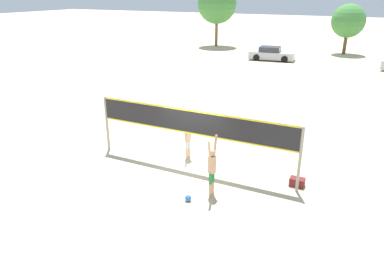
{
  "coord_description": "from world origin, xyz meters",
  "views": [
    {
      "loc": [
        6.05,
        -12.06,
        6.64
      ],
      "look_at": [
        0.0,
        0.0,
        1.33
      ],
      "focal_mm": 35.0,
      "sensor_mm": 36.0,
      "label": 1
    }
  ],
  "objects_px": {
    "gear_bag": "(297,182)",
    "tree_right_cluster": "(348,21)",
    "volleyball_net": "(192,126)",
    "parked_car_near": "(271,54)",
    "player_blocker": "(188,135)",
    "volleyball": "(188,198)",
    "player_spiker": "(212,166)",
    "tree_left_cluster": "(217,4)"
  },
  "relations": [
    {
      "from": "gear_bag",
      "to": "tree_right_cluster",
      "type": "height_order",
      "value": "tree_right_cluster"
    },
    {
      "from": "volleyball_net",
      "to": "parked_car_near",
      "type": "distance_m",
      "value": 26.06
    },
    {
      "from": "player_blocker",
      "to": "volleyball",
      "type": "bearing_deg",
      "value": 27.38
    },
    {
      "from": "player_spiker",
      "to": "parked_car_near",
      "type": "relative_size",
      "value": 0.46
    },
    {
      "from": "volleyball_net",
      "to": "tree_right_cluster",
      "type": "bearing_deg",
      "value": 86.13
    },
    {
      "from": "parked_car_near",
      "to": "tree_right_cluster",
      "type": "bearing_deg",
      "value": 44.15
    },
    {
      "from": "volleyball_net",
      "to": "gear_bag",
      "type": "xyz_separation_m",
      "value": [
        4.07,
        0.39,
        -1.62
      ]
    },
    {
      "from": "volleyball_net",
      "to": "player_blocker",
      "type": "xyz_separation_m",
      "value": [
        -0.59,
        0.79,
        -0.76
      ]
    },
    {
      "from": "tree_right_cluster",
      "to": "player_blocker",
      "type": "bearing_deg",
      "value": -95.01
    },
    {
      "from": "gear_bag",
      "to": "tree_left_cluster",
      "type": "relative_size",
      "value": 0.07
    },
    {
      "from": "volleyball_net",
      "to": "player_spiker",
      "type": "height_order",
      "value": "volleyball_net"
    },
    {
      "from": "player_spiker",
      "to": "gear_bag",
      "type": "bearing_deg",
      "value": -52.0
    },
    {
      "from": "player_blocker",
      "to": "tree_right_cluster",
      "type": "height_order",
      "value": "tree_right_cluster"
    },
    {
      "from": "volleyball",
      "to": "gear_bag",
      "type": "distance_m",
      "value": 4.08
    },
    {
      "from": "player_spiker",
      "to": "tree_right_cluster",
      "type": "bearing_deg",
      "value": -1.15
    },
    {
      "from": "volleyball_net",
      "to": "player_spiker",
      "type": "xyz_separation_m",
      "value": [
        1.55,
        -1.58,
        -0.65
      ]
    },
    {
      "from": "volleyball_net",
      "to": "tree_right_cluster",
      "type": "height_order",
      "value": "tree_right_cluster"
    },
    {
      "from": "player_spiker",
      "to": "tree_right_cluster",
      "type": "distance_m",
      "value": 34.86
    },
    {
      "from": "tree_right_cluster",
      "to": "tree_left_cluster",
      "type": "bearing_deg",
      "value": -177.84
    },
    {
      "from": "volleyball_net",
      "to": "tree_left_cluster",
      "type": "distance_m",
      "value": 35.24
    },
    {
      "from": "player_spiker",
      "to": "tree_right_cluster",
      "type": "height_order",
      "value": "tree_right_cluster"
    },
    {
      "from": "gear_bag",
      "to": "player_spiker",
      "type": "bearing_deg",
      "value": -142.0
    },
    {
      "from": "player_spiker",
      "to": "parked_car_near",
      "type": "height_order",
      "value": "player_spiker"
    },
    {
      "from": "volleyball",
      "to": "parked_car_near",
      "type": "relative_size",
      "value": 0.05
    },
    {
      "from": "tree_right_cluster",
      "to": "volleyball",
      "type": "bearing_deg",
      "value": -91.98
    },
    {
      "from": "parked_car_near",
      "to": "tree_left_cluster",
      "type": "height_order",
      "value": "tree_left_cluster"
    },
    {
      "from": "gear_bag",
      "to": "tree_left_cluster",
      "type": "xyz_separation_m",
      "value": [
        -17.02,
        32.22,
        4.91
      ]
    },
    {
      "from": "player_spiker",
      "to": "tree_right_cluster",
      "type": "relative_size",
      "value": 0.4
    },
    {
      "from": "tree_right_cluster",
      "to": "gear_bag",
      "type": "bearing_deg",
      "value": -86.81
    },
    {
      "from": "player_spiker",
      "to": "tree_left_cluster",
      "type": "xyz_separation_m",
      "value": [
        -14.5,
        34.19,
        3.94
      ]
    },
    {
      "from": "volleyball",
      "to": "parked_car_near",
      "type": "height_order",
      "value": "parked_car_near"
    },
    {
      "from": "volleyball_net",
      "to": "tree_right_cluster",
      "type": "relative_size",
      "value": 1.57
    },
    {
      "from": "player_blocker",
      "to": "volleyball_net",
      "type": "bearing_deg",
      "value": 36.84
    },
    {
      "from": "player_spiker",
      "to": "gear_bag",
      "type": "relative_size",
      "value": 4.08
    },
    {
      "from": "volleyball_net",
      "to": "tree_left_cluster",
      "type": "relative_size",
      "value": 1.13
    },
    {
      "from": "volleyball_net",
      "to": "volleyball",
      "type": "relative_size",
      "value": 37.87
    },
    {
      "from": "player_spiker",
      "to": "volleyball",
      "type": "distance_m",
      "value": 1.36
    },
    {
      "from": "gear_bag",
      "to": "player_blocker",
      "type": "bearing_deg",
      "value": 175.09
    },
    {
      "from": "player_blocker",
      "to": "tree_right_cluster",
      "type": "relative_size",
      "value": 0.37
    },
    {
      "from": "volleyball",
      "to": "tree_right_cluster",
      "type": "xyz_separation_m",
      "value": [
        1.23,
        35.5,
        3.42
      ]
    },
    {
      "from": "gear_bag",
      "to": "parked_car_near",
      "type": "distance_m",
      "value": 26.58
    },
    {
      "from": "player_blocker",
      "to": "parked_car_near",
      "type": "distance_m",
      "value": 25.17
    }
  ]
}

